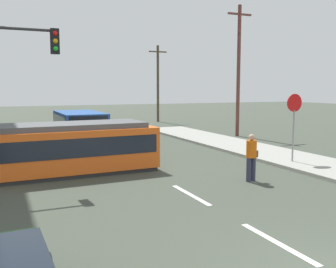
% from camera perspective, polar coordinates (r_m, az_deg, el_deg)
% --- Properties ---
extents(ground_plane, '(120.00, 120.00, 0.00)m').
position_cam_1_polar(ground_plane, '(15.45, -3.44, -5.34)').
color(ground_plane, '#3F463A').
extents(lane_stripe_1, '(0.16, 2.40, 0.01)m').
position_cam_1_polar(lane_stripe_1, '(8.72, 15.95, -15.32)').
color(lane_stripe_1, silver).
rests_on(lane_stripe_1, ground).
extents(lane_stripe_2, '(0.16, 2.40, 0.01)m').
position_cam_1_polar(lane_stripe_2, '(11.89, 3.39, -9.04)').
color(lane_stripe_2, silver).
rests_on(lane_stripe_2, ground).
extents(lane_stripe_3, '(0.16, 2.40, 0.01)m').
position_cam_1_polar(lane_stripe_3, '(21.72, -9.59, -1.86)').
color(lane_stripe_3, silver).
rests_on(lane_stripe_3, ground).
extents(lane_stripe_4, '(0.16, 2.40, 0.01)m').
position_cam_1_polar(lane_stripe_4, '(27.53, -12.68, -0.10)').
color(lane_stripe_4, silver).
rests_on(lane_stripe_4, ground).
extents(streetcar_tram, '(7.91, 2.82, 1.93)m').
position_cam_1_polar(streetcar_tram, '(15.10, -16.88, -2.06)').
color(streetcar_tram, orange).
rests_on(streetcar_tram, ground).
extents(city_bus, '(2.60, 5.12, 1.77)m').
position_cam_1_polar(city_bus, '(24.66, -12.99, 1.45)').
color(city_bus, '#224E9B').
rests_on(city_bus, ground).
extents(pedestrian_crossing, '(0.51, 0.36, 1.67)m').
position_cam_1_polar(pedestrian_crossing, '(13.67, 12.33, -3.05)').
color(pedestrian_crossing, '#2F3248').
rests_on(pedestrian_crossing, ground).
extents(stop_sign, '(0.76, 0.07, 2.88)m').
position_cam_1_polar(stop_sign, '(17.07, 18.27, 2.94)').
color(stop_sign, gray).
rests_on(stop_sign, sidewalk_curb_right).
extents(traffic_light_mast, '(2.45, 0.33, 5.37)m').
position_cam_1_polar(traffic_light_mast, '(13.58, -21.97, 8.30)').
color(traffic_light_mast, '#333333').
rests_on(traffic_light_mast, ground).
extents(utility_pole_mid, '(1.80, 0.24, 8.71)m').
position_cam_1_polar(utility_pole_mid, '(26.45, 10.46, 9.52)').
color(utility_pole_mid, brown).
rests_on(utility_pole_mid, ground).
extents(utility_pole_far, '(1.80, 0.24, 7.32)m').
position_cam_1_polar(utility_pole_far, '(37.23, -1.52, 7.73)').
color(utility_pole_far, brown).
rests_on(utility_pole_far, ground).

